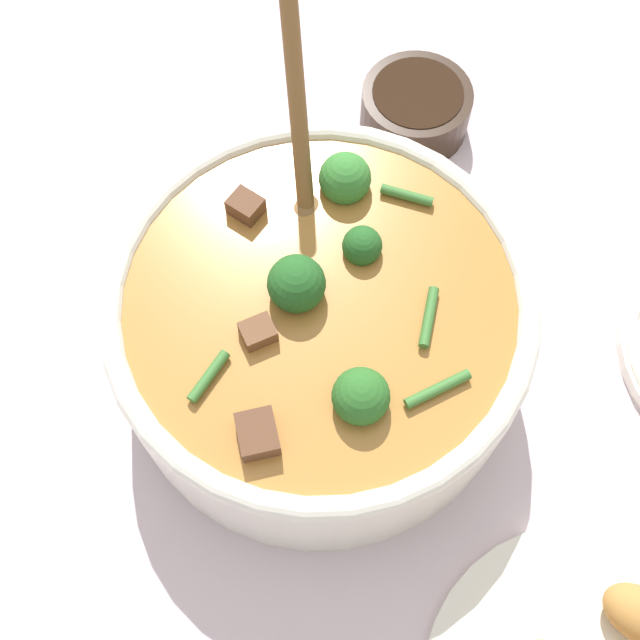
# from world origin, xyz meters

# --- Properties ---
(ground_plane) EXTENTS (4.00, 4.00, 0.00)m
(ground_plane) POSITION_xyz_m (0.00, 0.00, 0.00)
(ground_plane) COLOR silver
(stew_bowl) EXTENTS (0.29, 0.29, 0.30)m
(stew_bowl) POSITION_xyz_m (0.00, 0.00, 0.06)
(stew_bowl) COLOR white
(stew_bowl) RESTS_ON ground_plane
(condiment_bowl) EXTENTS (0.10, 0.10, 0.04)m
(condiment_bowl) POSITION_xyz_m (0.23, 0.07, 0.02)
(condiment_bowl) COLOR black
(condiment_bowl) RESTS_ON ground_plane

